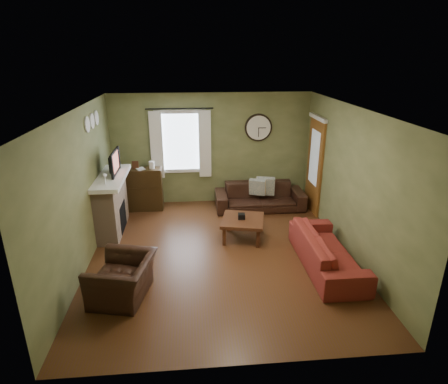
{
  "coord_description": "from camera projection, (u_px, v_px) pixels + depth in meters",
  "views": [
    {
      "loc": [
        -0.48,
        -5.96,
        3.45
      ],
      "look_at": [
        0.1,
        0.4,
        1.05
      ],
      "focal_mm": 30.0,
      "sensor_mm": 36.0,
      "label": 1
    }
  ],
  "objects": [
    {
      "name": "sofa_red",
      "position": [
        327.0,
        251.0,
        6.33
      ],
      "size": [
        0.79,
        2.02,
        0.59
      ],
      "primitive_type": "imported",
      "rotation": [
        0.0,
        0.0,
        1.57
      ],
      "color": "maroon",
      "rests_on": "floor"
    },
    {
      "name": "floor",
      "position": [
        221.0,
        254.0,
        6.81
      ],
      "size": [
        4.6,
        5.2,
        0.0
      ],
      "primitive_type": "cube",
      "color": "#4E2B16",
      "rests_on": "ground"
    },
    {
      "name": "pillow_right",
      "position": [
        265.0,
        186.0,
        8.6
      ],
      "size": [
        0.44,
        0.22,
        0.42
      ],
      "primitive_type": "cube",
      "rotation": [
        0.0,
        0.0,
        -0.23
      ],
      "color": "#969C93",
      "rests_on": "sofa_brown"
    },
    {
      "name": "armchair",
      "position": [
        123.0,
        279.0,
        5.52
      ],
      "size": [
        1.02,
        1.11,
        0.62
      ],
      "primitive_type": "imported",
      "rotation": [
        0.0,
        0.0,
        -1.79
      ],
      "color": "black",
      "rests_on": "floor"
    },
    {
      "name": "tissue_box",
      "position": [
        241.0,
        220.0,
        7.24
      ],
      "size": [
        0.14,
        0.14,
        0.1
      ],
      "primitive_type": "cube",
      "rotation": [
        0.0,
        0.0,
        -0.09
      ],
      "color": "black",
      "rests_on": "coffee_table"
    },
    {
      "name": "wall_left",
      "position": [
        81.0,
        191.0,
        6.15
      ],
      "size": [
        0.0,
        5.2,
        2.6
      ],
      "primitive_type": "cube",
      "color": "olive",
      "rests_on": "ground"
    },
    {
      "name": "wine_glass_a",
      "position": [
        105.0,
        179.0,
        6.79
      ],
      "size": [
        0.07,
        0.07,
        0.21
      ],
      "primitive_type": null,
      "color": "white",
      "rests_on": "mantel"
    },
    {
      "name": "curtain_left",
      "position": [
        157.0,
        145.0,
        8.5
      ],
      "size": [
        0.28,
        0.04,
        1.55
      ],
      "primitive_type": "cube",
      "color": "white",
      "rests_on": "wall_back"
    },
    {
      "name": "medallion_left",
      "position": [
        87.0,
        125.0,
        6.57
      ],
      "size": [
        0.28,
        0.28,
        0.03
      ],
      "primitive_type": "cylinder",
      "color": "white",
      "rests_on": "wall_left"
    },
    {
      "name": "coffee_table",
      "position": [
        243.0,
        229.0,
        7.3
      ],
      "size": [
        0.95,
        0.95,
        0.42
      ],
      "primitive_type": null,
      "rotation": [
        0.0,
        0.0,
        -0.23
      ],
      "color": "#462415",
      "rests_on": "floor"
    },
    {
      "name": "curtain_right",
      "position": [
        205.0,
        144.0,
        8.6
      ],
      "size": [
        0.28,
        0.04,
        1.55
      ],
      "primitive_type": "cube",
      "color": "white",
      "rests_on": "wall_back"
    },
    {
      "name": "firebox",
      "position": [
        122.0,
        217.0,
        7.61
      ],
      "size": [
        0.04,
        0.6,
        0.55
      ],
      "primitive_type": "cube",
      "color": "black",
      "rests_on": "fireplace"
    },
    {
      "name": "window_pane",
      "position": [
        181.0,
        142.0,
        8.62
      ],
      "size": [
        1.0,
        0.02,
        1.3
      ],
      "primitive_type": null,
      "color": "silver",
      "rests_on": "wall_back"
    },
    {
      "name": "wall_right",
      "position": [
        351.0,
        183.0,
        6.55
      ],
      "size": [
        0.0,
        5.2,
        2.6
      ],
      "primitive_type": "cube",
      "color": "olive",
      "rests_on": "ground"
    },
    {
      "name": "curtain_rod",
      "position": [
        179.0,
        109.0,
        8.26
      ],
      "size": [
        0.03,
        0.03,
        1.5
      ],
      "primitive_type": "cylinder",
      "color": "black",
      "rests_on": "wall_back"
    },
    {
      "name": "medallion_right",
      "position": [
        96.0,
        118.0,
        7.22
      ],
      "size": [
        0.28,
        0.28,
        0.03
      ],
      "primitive_type": "cylinder",
      "color": "white",
      "rests_on": "wall_left"
    },
    {
      "name": "bookshelf",
      "position": [
        144.0,
        189.0,
        8.57
      ],
      "size": [
        0.83,
        0.35,
        0.98
      ],
      "primitive_type": null,
      "color": "black",
      "rests_on": "floor"
    },
    {
      "name": "wine_glass_b",
      "position": [
        105.0,
        179.0,
        6.82
      ],
      "size": [
        0.07,
        0.07,
        0.2
      ],
      "primitive_type": null,
      "color": "white",
      "rests_on": "mantel"
    },
    {
      "name": "wall_clock",
      "position": [
        259.0,
        128.0,
        8.64
      ],
      "size": [
        0.64,
        0.06,
        0.64
      ],
      "primitive_type": null,
      "color": "white",
      "rests_on": "wall_back"
    },
    {
      "name": "fireplace",
      "position": [
        112.0,
        206.0,
        7.51
      ],
      "size": [
        0.4,
        1.4,
        1.1
      ],
      "primitive_type": "cube",
      "color": "tan",
      "rests_on": "floor"
    },
    {
      "name": "wall_back",
      "position": [
        211.0,
        149.0,
        8.77
      ],
      "size": [
        4.6,
        0.0,
        2.6
      ],
      "primitive_type": "cube",
      "color": "olive",
      "rests_on": "ground"
    },
    {
      "name": "wall_front",
      "position": [
        241.0,
        270.0,
        3.93
      ],
      "size": [
        4.6,
        0.0,
        2.6
      ],
      "primitive_type": "cube",
      "color": "olive",
      "rests_on": "ground"
    },
    {
      "name": "mantel",
      "position": [
        110.0,
        178.0,
        7.3
      ],
      "size": [
        0.58,
        1.6,
        0.08
      ],
      "primitive_type": "cube",
      "color": "white",
      "rests_on": "fireplace"
    },
    {
      "name": "medallion_mid",
      "position": [
        92.0,
        121.0,
        6.89
      ],
      "size": [
        0.28,
        0.28,
        0.03
      ],
      "primitive_type": "cylinder",
      "color": "white",
      "rests_on": "wall_left"
    },
    {
      "name": "book",
      "position": [
        137.0,
        171.0,
        8.32
      ],
      "size": [
        0.26,
        0.29,
        0.02
      ],
      "primitive_type": "imported",
      "rotation": [
        0.0,
        0.0,
        0.45
      ],
      "color": "#462415",
      "rests_on": "bookshelf"
    },
    {
      "name": "ceiling",
      "position": [
        220.0,
        109.0,
        5.89
      ],
      "size": [
        4.6,
        5.2,
        0.0
      ],
      "primitive_type": "cube",
      "color": "white",
      "rests_on": "ground"
    },
    {
      "name": "door",
      "position": [
        315.0,
        166.0,
        8.36
      ],
      "size": [
        0.05,
        0.9,
        2.1
      ],
      "primitive_type": "cube",
      "color": "brown",
      "rests_on": "floor"
    },
    {
      "name": "tv_screen",
      "position": [
        115.0,
        162.0,
        7.35
      ],
      "size": [
        0.02,
        0.62,
        0.36
      ],
      "primitive_type": "cube",
      "color": "#994C3F",
      "rests_on": "mantel"
    },
    {
      "name": "tv",
      "position": [
        111.0,
        165.0,
        7.37
      ],
      "size": [
        0.08,
        0.6,
        0.35
      ],
      "primitive_type": "imported",
      "rotation": [
        0.0,
        0.0,
        1.57
      ],
      "color": "black",
      "rests_on": "mantel"
    },
    {
      "name": "pillow_left",
      "position": [
        257.0,
        187.0,
        8.53
      ],
      "size": [
        0.39,
        0.24,
        0.37
      ],
      "primitive_type": "cube",
      "rotation": [
        0.0,
        0.0,
        -0.38
      ],
      "color": "#969C93",
      "rests_on": "sofa_brown"
    },
    {
      "name": "sofa_brown",
      "position": [
        260.0,
        196.0,
        8.68
      ],
      "size": [
        2.04,
        0.8,
        0.6
      ],
      "primitive_type": "imported",
      "color": "black",
      "rests_on": "floor"
    }
  ]
}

